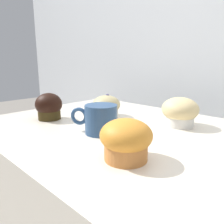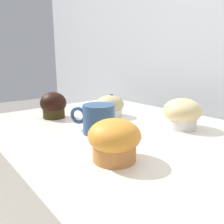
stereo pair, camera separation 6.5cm
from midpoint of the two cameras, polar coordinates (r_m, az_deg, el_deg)
muffin_front_center at (r=0.78m, az=1.85°, el=1.48°), size 0.10×0.10×0.08m
muffin_back_left at (r=0.43m, az=4.94°, el=-7.32°), size 0.10×0.10×0.08m
muffin_back_right at (r=0.68m, az=20.47°, el=-0.38°), size 0.11×0.11×0.09m
muffin_front_left at (r=0.77m, az=-12.75°, el=1.66°), size 0.09×0.09×0.09m
coffee_cup at (r=0.59m, az=-0.56°, el=-1.62°), size 0.12×0.09×0.08m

